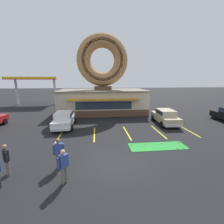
% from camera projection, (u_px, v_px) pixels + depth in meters
% --- Properties ---
extents(ground_plane, '(160.00, 160.00, 0.00)m').
position_uv_depth(ground_plane, '(113.00, 164.00, 8.76)').
color(ground_plane, black).
extents(donut_shop_building, '(12.30, 6.75, 10.96)m').
position_uv_depth(donut_shop_building, '(103.00, 87.00, 21.52)').
color(donut_shop_building, brown).
rests_on(donut_shop_building, ground).
extents(putting_mat, '(4.18, 1.39, 0.03)m').
position_uv_depth(putting_mat, '(157.00, 146.00, 10.99)').
color(putting_mat, green).
rests_on(putting_mat, ground).
extents(mini_donut_near_left, '(0.13, 0.13, 0.04)m').
position_uv_depth(mini_donut_near_left, '(145.00, 144.00, 11.22)').
color(mini_donut_near_left, '#D17F47').
rests_on(mini_donut_near_left, putting_mat).
extents(mini_donut_near_right, '(0.13, 0.13, 0.04)m').
position_uv_depth(mini_donut_near_right, '(178.00, 143.00, 11.55)').
color(mini_donut_near_right, brown).
rests_on(mini_donut_near_right, putting_mat).
extents(mini_donut_mid_left, '(0.13, 0.13, 0.04)m').
position_uv_depth(mini_donut_mid_left, '(178.00, 149.00, 10.53)').
color(mini_donut_mid_left, brown).
rests_on(mini_donut_mid_left, putting_mat).
extents(mini_donut_mid_centre, '(0.13, 0.13, 0.04)m').
position_uv_depth(mini_donut_mid_centre, '(162.00, 144.00, 11.36)').
color(mini_donut_mid_centre, '#D8667F').
rests_on(mini_donut_mid_centre, putting_mat).
extents(mini_donut_mid_right, '(0.13, 0.13, 0.04)m').
position_uv_depth(mini_donut_mid_right, '(132.00, 145.00, 11.19)').
color(mini_donut_mid_right, '#A5724C').
rests_on(mini_donut_mid_right, putting_mat).
extents(golf_ball, '(0.04, 0.04, 0.04)m').
position_uv_depth(golf_ball, '(147.00, 145.00, 11.04)').
color(golf_ball, white).
rests_on(golf_ball, putting_mat).
extents(putting_flag_pin, '(0.13, 0.01, 0.55)m').
position_uv_depth(putting_flag_pin, '(183.00, 141.00, 10.96)').
color(putting_flag_pin, silver).
rests_on(putting_flag_pin, putting_mat).
extents(car_champagne, '(2.12, 4.63, 1.60)m').
position_uv_depth(car_champagne, '(165.00, 116.00, 16.50)').
color(car_champagne, '#BCAD89').
rests_on(car_champagne, ground).
extents(car_white, '(2.08, 4.61, 1.60)m').
position_uv_depth(car_white, '(64.00, 119.00, 15.34)').
color(car_white, silver).
rests_on(car_white, ground).
extents(pedestrian_blue_sweater_man, '(0.42, 0.50, 1.68)m').
position_uv_depth(pedestrian_blue_sweater_man, '(6.00, 158.00, 7.52)').
color(pedestrian_blue_sweater_man, slate).
rests_on(pedestrian_blue_sweater_man, ground).
extents(pedestrian_leather_jacket_man, '(0.45, 0.45, 1.70)m').
position_uv_depth(pedestrian_leather_jacket_man, '(64.00, 165.00, 6.95)').
color(pedestrian_leather_jacket_man, slate).
rests_on(pedestrian_leather_jacket_man, ground).
extents(pedestrian_clipboard_woman, '(0.58, 0.33, 1.71)m').
position_uv_depth(pedestrian_clipboard_woman, '(59.00, 152.00, 8.15)').
color(pedestrian_clipboard_woman, '#474C66').
rests_on(pedestrian_clipboard_woman, ground).
extents(trash_bin, '(0.57, 0.57, 0.97)m').
position_uv_depth(trash_bin, '(157.00, 113.00, 19.77)').
color(trash_bin, '#232833').
rests_on(trash_bin, ground).
extents(gas_station_canopy, '(9.00, 4.46, 5.30)m').
position_uv_depth(gas_station_canopy, '(35.00, 79.00, 28.09)').
color(gas_station_canopy, silver).
rests_on(gas_station_canopy, ground).
extents(parking_stripe_far_left, '(0.12, 3.60, 0.01)m').
position_uv_depth(parking_stripe_far_left, '(60.00, 135.00, 13.20)').
color(parking_stripe_far_left, yellow).
rests_on(parking_stripe_far_left, ground).
extents(parking_stripe_left, '(0.12, 3.60, 0.01)m').
position_uv_depth(parking_stripe_left, '(94.00, 134.00, 13.50)').
color(parking_stripe_left, yellow).
rests_on(parking_stripe_left, ground).
extents(parking_stripe_mid_left, '(0.12, 3.60, 0.01)m').
position_uv_depth(parking_stripe_mid_left, '(127.00, 133.00, 13.81)').
color(parking_stripe_mid_left, yellow).
rests_on(parking_stripe_mid_left, ground).
extents(parking_stripe_centre, '(0.12, 3.60, 0.01)m').
position_uv_depth(parking_stripe_centre, '(158.00, 132.00, 14.11)').
color(parking_stripe_centre, yellow).
rests_on(parking_stripe_centre, ground).
extents(parking_stripe_mid_right, '(0.12, 3.60, 0.01)m').
position_uv_depth(parking_stripe_mid_right, '(188.00, 131.00, 14.42)').
color(parking_stripe_mid_right, yellow).
rests_on(parking_stripe_mid_right, ground).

